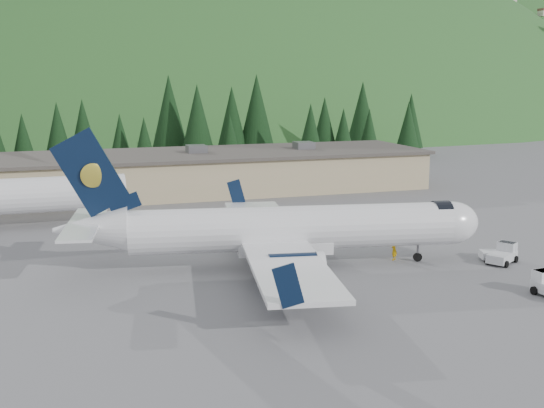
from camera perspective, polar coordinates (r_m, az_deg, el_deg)
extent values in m
plane|color=#5D5D62|center=(54.80, 1.95, -5.22)|extent=(600.00, 600.00, 0.00)
cylinder|color=white|center=(54.03, 1.97, -2.00)|extent=(26.22, 7.85, 3.49)
ellipsoid|color=white|center=(57.72, 14.78, -1.53)|extent=(5.07, 4.21, 3.49)
cylinder|color=black|center=(57.28, 13.95, -1.15)|extent=(1.77, 3.06, 2.88)
cone|color=white|center=(53.51, -14.92, -2.08)|extent=(6.08, 4.39, 3.49)
cube|color=white|center=(54.21, 0.99, -3.54)|extent=(7.83, 4.19, 0.93)
cube|color=white|center=(53.95, 0.02, -3.02)|extent=(10.39, 31.98, 0.33)
cube|color=black|center=(68.91, -3.02, 0.99)|extent=(1.88, 0.46, 2.67)
cube|color=black|center=(38.38, 1.36, -6.86)|extent=(1.88, 0.46, 2.67)
cylinder|color=black|center=(59.44, 0.16, -2.52)|extent=(4.21, 2.77, 2.14)
cylinder|color=white|center=(59.72, 1.83, -2.46)|extent=(0.93, 2.33, 2.27)
cube|color=white|center=(59.33, 0.16, -2.04)|extent=(2.05, 0.58, 0.84)
cylinder|color=black|center=(49.15, 2.00, -5.35)|extent=(4.21, 2.77, 2.14)
cylinder|color=white|center=(49.49, 4.02, -5.26)|extent=(0.93, 2.33, 2.27)
cube|color=white|center=(49.01, 2.00, -4.78)|extent=(2.05, 0.58, 0.84)
cube|color=black|center=(52.72, -14.95, 2.54)|extent=(5.71, 1.25, 6.82)
ellipsoid|color=gold|center=(52.91, -14.72, 2.38)|extent=(1.84, 0.48, 1.84)
ellipsoid|color=gold|center=(52.54, -14.76, 2.32)|extent=(1.84, 0.48, 1.84)
cube|color=black|center=(52.87, -12.23, 0.03)|extent=(2.57, 0.66, 1.84)
cube|color=white|center=(53.47, -15.44, -1.60)|extent=(4.35, 11.85, 0.20)
cylinder|color=slate|center=(57.23, 12.10, -3.90)|extent=(0.21, 0.21, 1.67)
cylinder|color=black|center=(57.35, 12.08, -4.37)|extent=(0.74, 0.38, 0.71)
cylinder|color=slate|center=(56.55, -1.28, -3.74)|extent=(0.26, 0.26, 1.86)
cylinder|color=black|center=(56.70, -0.91, -4.14)|extent=(1.06, 0.49, 1.02)
cylinder|color=black|center=(56.62, -1.65, -4.16)|extent=(1.06, 0.49, 1.02)
cylinder|color=slate|center=(51.75, -0.60, -5.11)|extent=(0.26, 0.26, 1.86)
cylinder|color=black|center=(51.91, -0.19, -5.54)|extent=(1.06, 0.49, 1.02)
cylinder|color=black|center=(51.82, -1.01, -5.57)|extent=(1.06, 0.49, 1.02)
cylinder|color=white|center=(72.60, -20.87, 0.61)|extent=(22.00, 3.60, 3.60)
cube|color=silver|center=(58.51, 18.67, -4.21)|extent=(3.32, 2.83, 0.70)
cube|color=silver|center=(59.27, 19.07, -3.45)|extent=(1.57, 1.71, 0.89)
cube|color=black|center=(59.18, 19.09, -3.08)|extent=(1.44, 1.57, 0.10)
cylinder|color=black|center=(59.76, 18.31, -4.15)|extent=(0.59, 0.48, 0.56)
cylinder|color=black|center=(59.21, 19.73, -4.37)|extent=(0.59, 0.48, 0.56)
cylinder|color=black|center=(57.97, 17.55, -4.55)|extent=(0.59, 0.48, 0.56)
cylinder|color=black|center=(57.40, 19.02, -4.79)|extent=(0.59, 0.48, 0.56)
cube|color=silver|center=(59.32, 18.30, -4.04)|extent=(2.95, 2.10, 0.62)
cube|color=silver|center=(59.47, 19.15, -3.53)|extent=(1.23, 1.46, 0.80)
cube|color=black|center=(59.39, 19.17, -3.19)|extent=(1.12, 1.35, 0.09)
cylinder|color=black|center=(60.31, 18.89, -4.08)|extent=(0.53, 0.34, 0.50)
cylinder|color=black|center=(59.01, 19.32, -4.42)|extent=(0.53, 0.34, 0.50)
cylinder|color=black|center=(59.77, 17.27, -4.11)|extent=(0.53, 0.34, 0.50)
cylinder|color=black|center=(58.46, 17.67, -4.46)|extent=(0.53, 0.34, 0.50)
cube|color=silver|center=(51.46, 21.83, -5.66)|extent=(1.55, 1.16, 0.94)
cylinder|color=black|center=(51.15, 21.08, -6.78)|extent=(0.28, 0.60, 0.59)
cube|color=tan|center=(89.39, -9.44, 2.42)|extent=(70.00, 16.00, 4.80)
cube|color=#47423D|center=(89.06, -9.49, 4.04)|extent=(71.00, 17.00, 0.40)
cube|color=slate|center=(88.08, -15.96, 4.13)|extent=(2.50, 2.50, 1.00)
cube|color=slate|center=(89.86, -6.34, 4.60)|extent=(2.50, 2.50, 1.00)
cube|color=slate|center=(94.03, 2.68, 4.92)|extent=(2.50, 2.50, 1.00)
imported|color=#E2A409|center=(57.23, 10.18, -3.74)|extent=(0.80, 0.78, 1.85)
cone|color=black|center=(108.48, -20.10, 4.98)|extent=(4.01, 4.01, 8.20)
cone|color=black|center=(110.63, -17.48, 5.69)|extent=(4.65, 4.65, 9.52)
cone|color=black|center=(113.00, -15.52, 5.99)|extent=(4.80, 4.80, 9.82)
cone|color=black|center=(110.09, -12.58, 5.34)|extent=(3.86, 3.86, 7.91)
cone|color=black|center=(106.17, -10.62, 5.12)|extent=(3.73, 3.73, 7.62)
cone|color=black|center=(115.09, -8.58, 7.41)|extent=(6.39, 6.39, 13.06)
cone|color=black|center=(110.37, -6.25, 6.90)|extent=(5.77, 5.77, 11.80)
cone|color=black|center=(109.22, -3.54, 5.51)|extent=(3.83, 3.83, 7.83)
cone|color=black|center=(118.70, -3.37, 7.07)|extent=(5.57, 5.57, 11.40)
cone|color=black|center=(119.64, -1.30, 7.68)|extent=(6.44, 6.44, 13.17)
cone|color=black|center=(111.96, 3.24, 6.08)|extent=(4.46, 4.46, 9.13)
cone|color=black|center=(118.48, 4.41, 6.55)|extent=(4.81, 4.81, 9.84)
cone|color=black|center=(117.33, 5.98, 5.97)|extent=(4.05, 4.05, 8.28)
cone|color=black|center=(121.53, 8.12, 6.03)|extent=(3.96, 3.96, 8.10)
cone|color=black|center=(130.24, 7.56, 7.51)|extent=(5.89, 5.89, 12.04)
cone|color=black|center=(127.99, 11.32, 6.42)|extent=(4.39, 4.39, 8.98)
cone|color=black|center=(131.73, 11.52, 6.86)|extent=(4.95, 4.95, 10.13)
ellipsoid|color=#1E4C1B|center=(275.01, -4.65, -10.70)|extent=(420.00, 300.00, 300.00)
ellipsoid|color=#1E4C1B|center=(354.30, 13.10, -6.02)|extent=(392.00, 280.00, 280.00)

